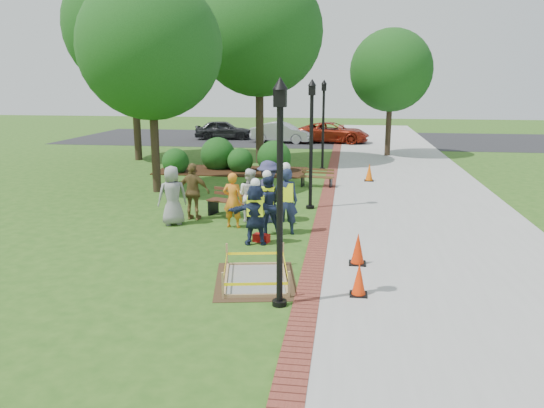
# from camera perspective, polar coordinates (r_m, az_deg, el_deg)

# --- Properties ---
(ground) EXTENTS (100.00, 100.00, 0.00)m
(ground) POSITION_cam_1_polar(r_m,az_deg,el_deg) (13.28, -2.89, -5.30)
(ground) COLOR #285116
(ground) RESTS_ON ground
(sidewalk) EXTENTS (6.00, 60.00, 0.02)m
(sidewalk) POSITION_cam_1_polar(r_m,az_deg,el_deg) (22.89, 14.46, 2.16)
(sidewalk) COLOR #9E9E99
(sidewalk) RESTS_ON ground
(brick_edging) EXTENTS (0.50, 60.00, 0.03)m
(brick_edging) POSITION_cam_1_polar(r_m,az_deg,el_deg) (22.75, 6.30, 2.45)
(brick_edging) COLOR maroon
(brick_edging) RESTS_ON ground
(mulch_bed) EXTENTS (7.00, 3.00, 0.05)m
(mulch_bed) POSITION_cam_1_polar(r_m,az_deg,el_deg) (25.31, -4.37, 3.58)
(mulch_bed) COLOR #381E0F
(mulch_bed) RESTS_ON ground
(parking_lot) EXTENTS (36.00, 12.00, 0.01)m
(parking_lot) POSITION_cam_1_polar(r_m,az_deg,el_deg) (39.66, 4.64, 7.00)
(parking_lot) COLOR black
(parking_lot) RESTS_ON ground
(wet_concrete_pad) EXTENTS (2.09, 2.57, 0.55)m
(wet_concrete_pad) POSITION_cam_1_polar(r_m,az_deg,el_deg) (11.43, -1.79, -7.14)
(wet_concrete_pad) COLOR #47331E
(wet_concrete_pad) RESTS_ON ground
(bench_near) EXTENTS (1.68, 1.02, 0.86)m
(bench_near) POSITION_cam_1_polar(r_m,az_deg,el_deg) (16.77, -4.35, -0.43)
(bench_near) COLOR #56301D
(bench_near) RESTS_ON ground
(bench_far) EXTENTS (1.38, 0.63, 0.72)m
(bench_far) POSITION_cam_1_polar(r_m,az_deg,el_deg) (21.53, 4.84, 2.46)
(bench_far) COLOR brown
(bench_far) RESTS_ON ground
(cone_front) EXTENTS (0.35, 0.35, 0.69)m
(cone_front) POSITION_cam_1_polar(r_m,az_deg,el_deg) (10.76, 9.33, -8.07)
(cone_front) COLOR black
(cone_front) RESTS_ON ground
(cone_back) EXTENTS (0.39, 0.39, 0.77)m
(cone_back) POSITION_cam_1_polar(r_m,az_deg,el_deg) (12.50, 9.22, -4.85)
(cone_back) COLOR black
(cone_back) RESTS_ON ground
(cone_far) EXTENTS (0.39, 0.39, 0.77)m
(cone_far) POSITION_cam_1_polar(r_m,az_deg,el_deg) (22.99, 10.42, 3.32)
(cone_far) COLOR black
(cone_far) RESTS_ON ground
(toolbox) EXTENTS (0.48, 0.36, 0.21)m
(toolbox) POSITION_cam_1_polar(r_m,az_deg,el_deg) (14.14, -1.15, -3.67)
(toolbox) COLOR #A50E0C
(toolbox) RESTS_ON ground
(lamp_near) EXTENTS (0.28, 0.28, 4.26)m
(lamp_near) POSITION_cam_1_polar(r_m,az_deg,el_deg) (9.59, 0.86, 2.85)
(lamp_near) COLOR black
(lamp_near) RESTS_ON ground
(lamp_mid) EXTENTS (0.28, 0.28, 4.26)m
(lamp_mid) POSITION_cam_1_polar(r_m,az_deg,el_deg) (17.48, 4.25, 7.46)
(lamp_mid) COLOR black
(lamp_mid) RESTS_ON ground
(lamp_far) EXTENTS (0.28, 0.28, 4.26)m
(lamp_far) POSITION_cam_1_polar(r_m,az_deg,el_deg) (25.44, 5.54, 9.19)
(lamp_far) COLOR black
(lamp_far) RESTS_ON ground
(tree_left) EXTENTS (5.27, 5.27, 8.02)m
(tree_left) POSITION_cam_1_polar(r_m,az_deg,el_deg) (20.66, -12.97, 16.06)
(tree_left) COLOR #3D2D1E
(tree_left) RESTS_ON ground
(tree_back) EXTENTS (6.35, 6.35, 9.73)m
(tree_back) POSITION_cam_1_polar(r_m,az_deg,el_deg) (27.68, -1.38, 17.98)
(tree_back) COLOR #3D2D1E
(tree_back) RESTS_ON ground
(tree_right) EXTENTS (4.56, 4.56, 7.05)m
(tree_right) POSITION_cam_1_polar(r_m,az_deg,el_deg) (31.02, 12.70, 13.84)
(tree_right) COLOR #3D2D1E
(tree_right) RESTS_ON ground
(tree_far) EXTENTS (6.87, 6.87, 10.37)m
(tree_far) POSITION_cam_1_polar(r_m,az_deg,el_deg) (29.69, -14.90, 17.96)
(tree_far) COLOR #3D2D1E
(tree_far) RESTS_ON ground
(shrub_a) EXTENTS (1.24, 1.24, 1.24)m
(shrub_a) POSITION_cam_1_polar(r_m,az_deg,el_deg) (25.23, -10.29, 3.33)
(shrub_a) COLOR #164213
(shrub_a) RESTS_ON ground
(shrub_b) EXTENTS (1.67, 1.67, 1.67)m
(shrub_b) POSITION_cam_1_polar(r_m,az_deg,el_deg) (26.06, -5.81, 3.78)
(shrub_b) COLOR #164213
(shrub_b) RESTS_ON ground
(shrub_c) EXTENTS (1.22, 1.22, 1.22)m
(shrub_c) POSITION_cam_1_polar(r_m,az_deg,el_deg) (25.20, -3.42, 3.50)
(shrub_c) COLOR #164213
(shrub_c) RESTS_ON ground
(shrub_d) EXTENTS (1.61, 1.61, 1.61)m
(shrub_d) POSITION_cam_1_polar(r_m,az_deg,el_deg) (25.07, 0.22, 3.48)
(shrub_d) COLOR #164213
(shrub_d) RESTS_ON ground
(shrub_e) EXTENTS (0.89, 0.89, 0.89)m
(shrub_e) POSITION_cam_1_polar(r_m,az_deg,el_deg) (26.19, -4.25, 3.86)
(shrub_e) COLOR #164213
(shrub_e) RESTS_ON ground
(casual_person_a) EXTENTS (0.67, 0.59, 1.77)m
(casual_person_a) POSITION_cam_1_polar(r_m,az_deg,el_deg) (15.92, -10.67, 0.89)
(casual_person_a) COLOR gray
(casual_person_a) RESTS_ON ground
(casual_person_b) EXTENTS (0.55, 0.39, 1.62)m
(casual_person_b) POSITION_cam_1_polar(r_m,az_deg,el_deg) (15.40, -4.24, 0.40)
(casual_person_b) COLOR orange
(casual_person_b) RESTS_ON ground
(casual_person_c) EXTENTS (0.61, 0.49, 1.63)m
(casual_person_c) POSITION_cam_1_polar(r_m,az_deg,el_deg) (16.02, -2.42, 0.93)
(casual_person_c) COLOR white
(casual_person_c) RESTS_ON ground
(casual_person_d) EXTENTS (0.59, 0.41, 1.75)m
(casual_person_d) POSITION_cam_1_polar(r_m,az_deg,el_deg) (16.42, -8.45, 1.32)
(casual_person_d) COLOR brown
(casual_person_d) RESTS_ON ground
(casual_person_e) EXTENTS (0.71, 0.68, 1.88)m
(casual_person_e) POSITION_cam_1_polar(r_m,az_deg,el_deg) (15.94, -0.37, 1.33)
(casual_person_e) COLOR #33335A
(casual_person_e) RESTS_ON ground
(hivis_worker_a) EXTENTS (0.55, 0.39, 1.76)m
(hivis_worker_a) POSITION_cam_1_polar(r_m,az_deg,el_deg) (13.75, -1.78, -0.82)
(hivis_worker_a) COLOR #1A1E43
(hivis_worker_a) RESTS_ON ground
(hivis_worker_b) EXTENTS (0.65, 0.47, 2.02)m
(hivis_worker_b) POSITION_cam_1_polar(r_m,az_deg,el_deg) (14.66, 1.48, 0.53)
(hivis_worker_b) COLOR #161A3A
(hivis_worker_b) RESTS_ON ground
(hivis_worker_c) EXTENTS (0.61, 0.48, 1.80)m
(hivis_worker_c) POSITION_cam_1_polar(r_m,az_deg,el_deg) (14.72, -0.55, 0.19)
(hivis_worker_c) COLOR #151938
(hivis_worker_c) RESTS_ON ground
(parked_car_a) EXTENTS (2.72, 4.93, 1.52)m
(parked_car_a) POSITION_cam_1_polar(r_m,az_deg,el_deg) (39.44, -5.24, 6.94)
(parked_car_a) COLOR #272729
(parked_car_a) RESTS_ON ground
(parked_car_b) EXTENTS (2.81, 4.97, 1.53)m
(parked_car_b) POSITION_cam_1_polar(r_m,az_deg,el_deg) (37.14, 1.07, 6.62)
(parked_car_b) COLOR #AFAEB4
(parked_car_b) RESTS_ON ground
(parked_car_c) EXTENTS (2.66, 4.94, 1.53)m
(parked_car_c) POSITION_cam_1_polar(r_m,az_deg,el_deg) (37.35, 6.48, 6.57)
(parked_car_c) COLOR maroon
(parked_car_c) RESTS_ON ground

